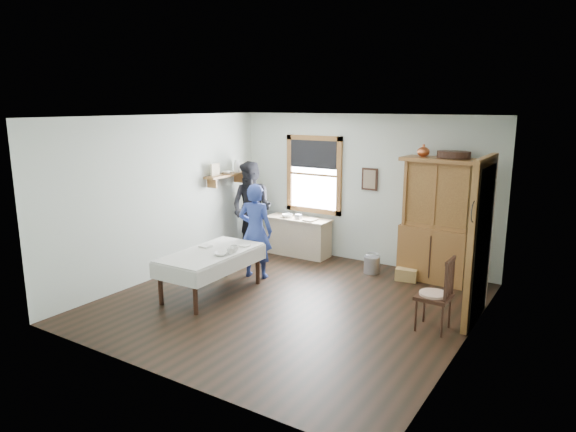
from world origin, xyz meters
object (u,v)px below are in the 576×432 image
at_px(dining_table, 212,273).
at_px(pail, 372,265).
at_px(woman_blue, 256,234).
at_px(figure_dark, 252,212).
at_px(china_hutch, 437,220).
at_px(spindle_chair, 434,293).
at_px(work_counter, 298,236).
at_px(wicker_basket, 407,274).

xyz_separation_m(dining_table, pail, (1.68, 2.25, -0.19)).
bearing_deg(woman_blue, figure_dark, -66.24).
xyz_separation_m(china_hutch, figure_dark, (-3.48, -0.35, -0.18)).
bearing_deg(woman_blue, china_hutch, -165.58).
bearing_deg(dining_table, pail, 53.18).
relative_size(dining_table, woman_blue, 1.14).
bearing_deg(spindle_chair, pail, 134.26).
bearing_deg(dining_table, woman_blue, 84.15).
bearing_deg(pail, figure_dark, -177.06).
distance_m(dining_table, figure_dark, 2.32).
bearing_deg(china_hutch, work_counter, -177.74).
relative_size(spindle_chair, pail, 3.36).
bearing_deg(figure_dark, woman_blue, -54.83).
xyz_separation_m(wicker_basket, woman_blue, (-2.22, -1.19, 0.64)).
height_order(work_counter, pail, work_counter).
distance_m(spindle_chair, figure_dark, 4.36).
height_order(pail, woman_blue, woman_blue).
xyz_separation_m(spindle_chair, woman_blue, (-3.16, 0.46, 0.25)).
distance_m(wicker_basket, woman_blue, 2.60).
distance_m(wicker_basket, figure_dark, 3.20).
relative_size(woman_blue, figure_dark, 0.89).
bearing_deg(work_counter, figure_dark, -154.97).
distance_m(work_counter, wicker_basket, 2.33).
height_order(work_counter, wicker_basket, work_counter).
distance_m(pail, wicker_basket, 0.65).
bearing_deg(china_hutch, spindle_chair, -70.43).
bearing_deg(pail, woman_blue, -141.97).
bearing_deg(wicker_basket, work_counter, 172.48).
distance_m(china_hutch, wicker_basket, 1.02).
distance_m(dining_table, woman_blue, 1.09).
relative_size(dining_table, wicker_basket, 4.88).
distance_m(dining_table, wicker_basket, 3.21).
xyz_separation_m(dining_table, figure_dark, (-0.79, 2.12, 0.49)).
bearing_deg(china_hutch, woman_blue, -147.56).
relative_size(china_hutch, wicker_basket, 5.87).
bearing_deg(woman_blue, pail, -156.96).
distance_m(work_counter, dining_table, 2.51).
distance_m(spindle_chair, wicker_basket, 1.94).
relative_size(pail, figure_dark, 0.18).
height_order(dining_table, pail, dining_table).
xyz_separation_m(work_counter, dining_table, (-0.03, -2.51, -0.03)).
relative_size(dining_table, pail, 5.74).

